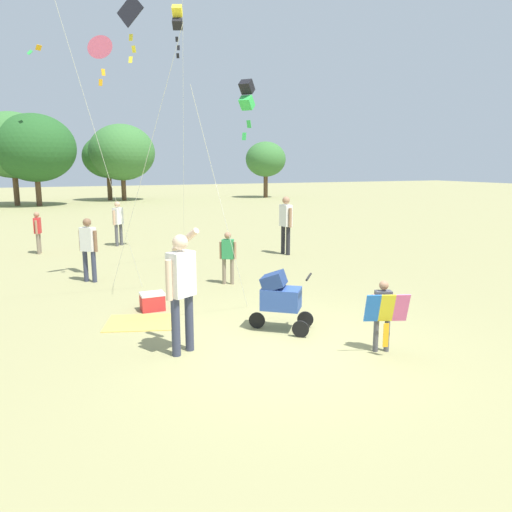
{
  "coord_description": "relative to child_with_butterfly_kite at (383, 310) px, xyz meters",
  "views": [
    {
      "loc": [
        -3.31,
        -6.37,
        2.78
      ],
      "look_at": [
        -0.17,
        0.84,
        1.3
      ],
      "focal_mm": 34.19,
      "sensor_mm": 36.0,
      "label": 1
    }
  ],
  "objects": [
    {
      "name": "kite_orange_delta",
      "position": [
        -2.64,
        5.29,
        4.95
      ],
      "size": [
        1.89,
        2.64,
        6.31
      ],
      "color": "black",
      "rests_on": "ground"
    },
    {
      "name": "child_with_butterfly_kite",
      "position": [
        0.0,
        0.0,
        0.0
      ],
      "size": [
        0.65,
        0.46,
        1.1
      ],
      "color": "#4C4C51",
      "rests_on": "ground"
    },
    {
      "name": "person_back_turned",
      "position": [
        -0.65,
        4.9,
        0.07
      ],
      "size": [
        0.35,
        0.28,
        1.24
      ],
      "color": "#7F705B",
      "rests_on": "ground"
    },
    {
      "name": "person_red_shirt",
      "position": [
        -3.61,
        6.43,
        0.25
      ],
      "size": [
        0.39,
        0.37,
        1.53
      ],
      "color": "#33384C",
      "rests_on": "ground"
    },
    {
      "name": "person_adult_flyer",
      "position": [
        -2.75,
        1.16,
        0.42
      ],
      "size": [
        0.57,
        0.7,
        1.87
      ],
      "color": "#33384C",
      "rests_on": "ground"
    },
    {
      "name": "person_kid_running",
      "position": [
        2.35,
        7.82,
        0.41
      ],
      "size": [
        0.29,
        0.58,
        1.81
      ],
      "color": "#232328",
      "rests_on": "ground"
    },
    {
      "name": "person_sitting_far",
      "position": [
        -2.2,
        11.58,
        0.25
      ],
      "size": [
        0.39,
        0.37,
        1.53
      ],
      "color": "#4C4C51",
      "rests_on": "ground"
    },
    {
      "name": "picnic_blanket",
      "position": [
        -3.05,
        2.82,
        -0.65
      ],
      "size": [
        1.49,
        1.3,
        0.02
      ],
      "primitive_type": "cube",
      "rotation": [
        0.0,
        0.0,
        -0.31
      ],
      "color": "gold",
      "rests_on": "ground"
    },
    {
      "name": "ground_plane",
      "position": [
        -1.2,
        0.75,
        -0.66
      ],
      "size": [
        120.0,
        120.0,
        0.0
      ],
      "primitive_type": "plane",
      "color": "#938E5B"
    },
    {
      "name": "treeline_distant",
      "position": [
        -4.53,
        32.49,
        3.07
      ],
      "size": [
        30.78,
        8.09,
        6.23
      ],
      "color": "brown",
      "rests_on": "ground"
    },
    {
      "name": "stroller",
      "position": [
        -0.97,
        1.49,
        -0.05
      ],
      "size": [
        1.04,
        0.91,
        1.03
      ],
      "color": "black",
      "rests_on": "ground"
    },
    {
      "name": "person_couple_left",
      "position": [
        -4.74,
        11.01,
        0.12
      ],
      "size": [
        0.23,
        0.42,
        1.32
      ],
      "color": "#7F705B",
      "rests_on": "ground"
    },
    {
      "name": "cooler_box",
      "position": [
        -2.72,
        3.51,
        -0.48
      ],
      "size": [
        0.45,
        0.33,
        0.35
      ],
      "color": "red",
      "rests_on": "ground"
    },
    {
      "name": "kite_adult_black",
      "position": [
        -0.96,
        2.97,
        3.33
      ],
      "size": [
        1.73,
        1.85,
        4.31
      ],
      "color": "black",
      "rests_on": "ground"
    },
    {
      "name": "kite_green_novelty",
      "position": [
        -3.15,
        5.79,
        4.5
      ],
      "size": [
        1.33,
        3.31,
        5.47
      ],
      "color": "pink",
      "rests_on": "ground"
    },
    {
      "name": "kite_blue_high",
      "position": [
        -0.6,
        9.01,
        6.21
      ],
      "size": [
        1.05,
        3.94,
        7.28
      ],
      "color": "yellow",
      "rests_on": "ground"
    }
  ]
}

